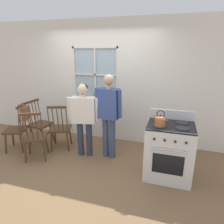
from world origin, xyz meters
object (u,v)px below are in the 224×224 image
chair_near_wall (40,124)px  chair_near_stove (60,129)px  person_elderly_left (84,113)px  kettle (160,120)px  chair_center_cluster (35,137)px  handbag (26,113)px  potted_plant (96,98)px  chair_by_window (17,130)px  stove (169,150)px  person_teen_center (109,110)px

chair_near_wall → chair_near_stove: same height
person_elderly_left → kettle: 1.51m
chair_center_cluster → handbag: size_ratio=3.23×
chair_center_cluster → chair_near_wall: bearing=-86.7°
person_elderly_left → potted_plant: bearing=84.8°
chair_by_window → person_elderly_left: size_ratio=0.68×
chair_near_wall → person_elderly_left: bearing=-94.2°
chair_near_wall → chair_near_stove: 0.60m
chair_center_cluster → chair_near_stove: size_ratio=1.00×
potted_plant → kettle: bearing=-38.0°
chair_near_wall → stove: 2.87m
chair_by_window → kettle: 2.99m
chair_near_wall → kettle: bearing=-95.9°
stove → kettle: kettle is taller
chair_near_wall → chair_center_cluster: same height
chair_near_wall → person_teen_center: bearing=-88.6°
chair_near_stove → person_elderly_left: person_elderly_left is taller
chair_center_cluster → chair_near_stove: 0.58m
chair_by_window → chair_center_cluster: size_ratio=1.00×
potted_plant → chair_by_window: bearing=-142.9°
stove → handbag: 2.90m
chair_near_stove → handbag: bearing=1.4°
chair_center_cluster → chair_by_window: bearing=-44.7°
kettle → person_teen_center: bearing=155.8°
chair_by_window → chair_near_wall: same height
kettle → handbag: size_ratio=0.80×
chair_near_stove → person_teen_center: size_ratio=0.61×
kettle → handbag: (-2.71, 0.24, -0.21)m
chair_center_cluster → potted_plant: size_ratio=3.58×
chair_center_cluster → person_teen_center: size_ratio=0.61×
person_elderly_left → stove: bearing=-19.1°
handbag → chair_near_wall: bearing=83.4°
chair_center_cluster → chair_near_stove: bearing=-139.7°
person_elderly_left → chair_by_window: bearing=176.6°
chair_near_wall → handbag: bearing=179.9°
chair_near_stove → handbag: size_ratio=3.23×
stove → handbag: bearing=177.9°
chair_center_cluster → potted_plant: (0.77, 1.26, 0.55)m
chair_by_window → handbag: same height
chair_by_window → potted_plant: size_ratio=3.58×
chair_near_stove → chair_center_cluster: bearing=46.8°
chair_near_wall → person_elderly_left: 1.31m
chair_by_window → chair_near_stove: 0.91m
chair_near_wall → kettle: kettle is taller
chair_near_wall → potted_plant: size_ratio=3.58×
person_teen_center → potted_plant: (-0.57, 0.77, 0.02)m
chair_center_cluster → stove: (2.48, 0.18, 0.02)m
kettle → handbag: bearing=175.0°
chair_by_window → chair_near_stove: (0.85, 0.32, 0.00)m
person_teen_center → chair_near_stove: bearing=-174.5°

